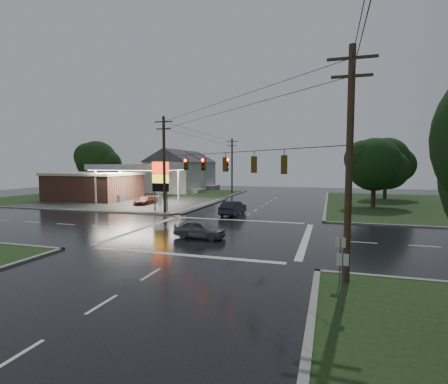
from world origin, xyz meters
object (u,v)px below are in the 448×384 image
(tree_ne_far, at_px, (387,161))
(car_crossing, at_px, (200,229))
(pylon_sign, at_px, (161,178))
(car_north, at_px, (233,208))
(house_far, at_px, (192,169))
(tree_nw_behind, at_px, (97,161))
(gas_station, at_px, (100,184))
(utility_pole_se, at_px, (349,162))
(car_pump, at_px, (145,201))
(utility_pole_n, at_px, (232,165))
(utility_pole_nw, at_px, (164,163))
(tree_ne_near, at_px, (375,165))
(house_near, at_px, (173,170))

(tree_ne_far, height_order, car_crossing, tree_ne_far)
(pylon_sign, xyz_separation_m, car_north, (8.93, -0.22, -3.22))
(house_far, height_order, car_crossing, house_far)
(tree_nw_behind, distance_m, tree_ne_far, 51.15)
(gas_station, xyz_separation_m, utility_pole_se, (35.18, -29.20, 3.17))
(tree_ne_far, distance_m, car_north, 30.68)
(tree_nw_behind, height_order, car_pump, tree_nw_behind)
(car_crossing, bearing_deg, utility_pole_n, 16.89)
(gas_station, height_order, house_far, house_far)
(tree_ne_far, bearing_deg, car_crossing, -116.51)
(pylon_sign, xyz_separation_m, utility_pole_n, (1.00, 27.50, 1.46))
(car_pump, bearing_deg, utility_pole_nw, -45.32)
(gas_station, distance_m, tree_ne_near, 40.00)
(house_far, distance_m, tree_ne_far, 41.57)
(tree_nw_behind, bearing_deg, house_far, 56.56)
(gas_station, relative_size, pylon_sign, 4.37)
(car_north, xyz_separation_m, car_pump, (-14.10, 5.61, -0.18))
(utility_pole_n, height_order, car_north, utility_pole_n)
(pylon_sign, relative_size, house_far, 0.54)
(tree_ne_far, distance_m, car_crossing, 40.55)
(tree_ne_far, bearing_deg, pylon_sign, -139.65)
(pylon_sign, distance_m, tree_nw_behind, 30.49)
(house_near, distance_m, car_pump, 21.14)
(car_north, relative_size, car_pump, 1.13)
(utility_pole_se, height_order, house_far, utility_pole_se)
(utility_pole_se, bearing_deg, gas_station, 140.30)
(pylon_sign, bearing_deg, car_crossing, -52.05)
(house_near, relative_size, car_crossing, 2.75)
(tree_nw_behind, bearing_deg, car_pump, -37.80)
(utility_pole_nw, height_order, tree_ne_near, utility_pole_nw)
(tree_nw_behind, relative_size, tree_ne_near, 1.11)
(utility_pole_se, relative_size, car_pump, 2.60)
(utility_pole_nw, relative_size, tree_nw_behind, 1.10)
(utility_pole_se, xyz_separation_m, tree_ne_near, (4.64, 31.49, -0.16))
(tree_nw_behind, distance_m, car_crossing, 46.31)
(pylon_sign, bearing_deg, house_near, 112.28)
(utility_pole_nw, xyz_separation_m, utility_pole_n, (0.00, 28.50, -0.25))
(car_north, relative_size, car_crossing, 1.19)
(car_north, distance_m, car_pump, 15.17)
(tree_ne_far, bearing_deg, tree_ne_near, -104.07)
(tree_ne_far, bearing_deg, utility_pole_n, 171.45)
(house_far, height_order, tree_ne_near, tree_ne_near)
(utility_pole_n, relative_size, tree_ne_far, 1.07)
(house_far, relative_size, car_crossing, 2.75)
(pylon_sign, relative_size, car_crossing, 1.49)
(tree_ne_far, xyz_separation_m, car_pump, (-32.81, -18.10, -5.57))
(pylon_sign, height_order, house_near, house_near)
(car_north, bearing_deg, gas_station, -17.57)
(tree_nw_behind, height_order, car_north, tree_nw_behind)
(utility_pole_nw, distance_m, tree_ne_far, 36.20)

